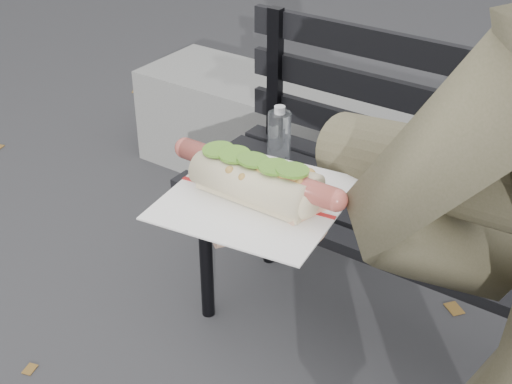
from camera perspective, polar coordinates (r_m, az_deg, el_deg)
park_bench at (r=1.88m, az=16.27°, el=-0.76°), size 1.50×0.44×0.88m
concrete_block at (r=2.85m, az=2.02°, el=4.56°), size 1.20×0.40×0.40m
held_hotdog at (r=0.75m, az=15.07°, el=0.05°), size 0.62×0.31×0.20m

